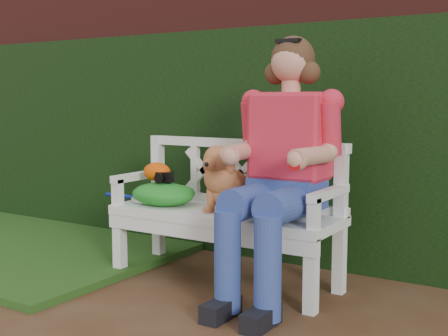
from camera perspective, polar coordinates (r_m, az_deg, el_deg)
The scene contains 10 objects.
brick_wall at distance 4.39m, azimuth 12.28°, elevation 5.36°, with size 10.00×0.30×2.20m, color #59211C.
ivy_hedge at distance 4.20m, azimuth 11.17°, elevation 1.91°, with size 10.00×0.18×1.70m, color #17330E.
grass_left at distance 5.13m, azimuth -18.70°, elevation -6.80°, with size 2.60×2.00×0.05m, color #1B3F0F.
garden_bench at distance 3.87m, azimuth 0.00°, elevation -7.52°, with size 1.58×0.60×0.48m, color white, non-canonical shape.
seated_woman at distance 3.54m, azimuth 5.91°, elevation 0.34°, with size 0.68×0.90×1.60m, color #C7214F, non-canonical shape.
dog at distance 3.78m, azimuth 0.19°, elevation -0.87°, with size 0.28×0.38×0.42m, color #9A501F, non-canonical shape.
tennis_racket at distance 4.17m, azimuth -7.11°, elevation -2.96°, with size 0.62×0.26×0.03m, color white, non-canonical shape.
green_bag at distance 4.02m, azimuth -5.84°, elevation -2.43°, with size 0.44×0.34×0.15m, color #29862C, non-canonical shape.
camera_item at distance 4.01m, azimuth -5.66°, elevation -0.86°, with size 0.10×0.08×0.07m, color black.
baseball_glove at distance 4.06m, azimuth -6.40°, elevation -0.36°, with size 0.20×0.15×0.13m, color #D94A06.
Camera 1 is at (1.50, -2.22, 1.19)m, focal length 48.00 mm.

